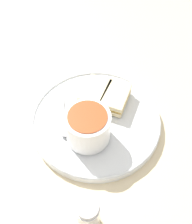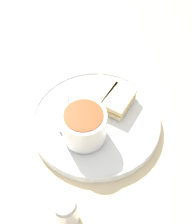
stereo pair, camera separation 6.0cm
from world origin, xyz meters
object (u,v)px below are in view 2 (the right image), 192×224
(spoon, at_px, (63,123))
(sandwich_half_near, at_px, (119,100))
(soup_bowl, at_px, (84,125))
(sandwich_half_far, at_px, (99,93))
(salt_shaker, at_px, (67,212))

(spoon, distance_m, sandwich_half_near, 0.14)
(soup_bowl, relative_size, spoon, 0.81)
(sandwich_half_near, xyz_separation_m, sandwich_half_far, (-0.01, -0.05, 0.00))
(sandwich_half_far, xyz_separation_m, salt_shaker, (0.29, 0.02, 0.01))
(soup_bowl, bearing_deg, spoon, -105.74)
(sandwich_half_far, bearing_deg, sandwich_half_near, 78.54)
(spoon, height_order, salt_shaker, salt_shaker)
(spoon, height_order, sandwich_half_near, sandwich_half_near)
(spoon, bearing_deg, soup_bowl, 60.57)
(spoon, bearing_deg, sandwich_half_near, 114.74)
(spoon, distance_m, salt_shaker, 0.21)
(soup_bowl, relative_size, sandwich_half_far, 0.98)
(spoon, relative_size, sandwich_half_far, 1.20)
(soup_bowl, distance_m, sandwich_half_near, 0.12)
(soup_bowl, distance_m, salt_shaker, 0.18)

